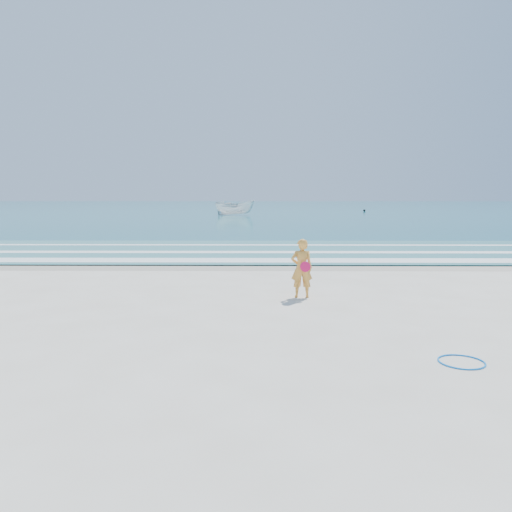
{
  "coord_description": "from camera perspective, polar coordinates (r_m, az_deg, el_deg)",
  "views": [
    {
      "loc": [
        0.92,
        -9.68,
        2.68
      ],
      "look_at": [
        0.78,
        4.0,
        1.0
      ],
      "focal_mm": 35.0,
      "sensor_mm": 36.0,
      "label": 1
    }
  ],
  "objects": [
    {
      "name": "shallow",
      "position": [
        23.85,
        -1.62,
        0.65
      ],
      "size": [
        400.0,
        10.0,
        0.01
      ],
      "primitive_type": "cube",
      "color": "#59B7AD",
      "rests_on": "ocean"
    },
    {
      "name": "ocean",
      "position": [
        114.72,
        0.13,
        5.67
      ],
      "size": [
        400.0,
        190.0,
        0.04
      ],
      "primitive_type": "cube",
      "color": "#19727F",
      "rests_on": "ground"
    },
    {
      "name": "buoy",
      "position": [
        81.01,
        12.27,
        5.11
      ],
      "size": [
        0.39,
        0.39,
        0.39
      ],
      "primitive_type": "sphere",
      "color": "black",
      "rests_on": "ocean"
    },
    {
      "name": "boat",
      "position": [
        65.39,
        -2.43,
        5.55
      ],
      "size": [
        5.23,
        2.21,
        1.98
      ],
      "primitive_type": "imported",
      "rotation": [
        0.0,
        0.0,
        1.63
      ],
      "color": "white",
      "rests_on": "ocean"
    },
    {
      "name": "ground",
      "position": [
        10.09,
        -4.7,
        -8.43
      ],
      "size": [
        400.0,
        400.0,
        0.0
      ],
      "primitive_type": "plane",
      "color": "silver",
      "rests_on": "ground"
    },
    {
      "name": "woman",
      "position": [
        13.08,
        5.24,
        -1.41
      ],
      "size": [
        0.56,
        0.41,
        1.55
      ],
      "color": "#EE9938",
      "rests_on": "ground"
    },
    {
      "name": "foam_far",
      "position": [
        26.33,
        -1.41,
        1.27
      ],
      "size": [
        400.0,
        0.6,
        0.01
      ],
      "primitive_type": "cube",
      "color": "white",
      "rests_on": "shallow"
    },
    {
      "name": "foam_near",
      "position": [
        20.18,
        -2.03,
        -0.49
      ],
      "size": [
        400.0,
        1.4,
        0.01
      ],
      "primitive_type": "cube",
      "color": "white",
      "rests_on": "shallow"
    },
    {
      "name": "foam_mid",
      "position": [
        23.05,
        -1.7,
        0.45
      ],
      "size": [
        400.0,
        0.9,
        0.01
      ],
      "primitive_type": "cube",
      "color": "white",
      "rests_on": "shallow"
    },
    {
      "name": "wet_sand",
      "position": [
        18.9,
        -2.2,
        -1.15
      ],
      "size": [
        400.0,
        2.4,
        0.0
      ],
      "primitive_type": "cube",
      "color": "#B2A893",
      "rests_on": "ground"
    },
    {
      "name": "hoop",
      "position": [
        8.84,
        22.43,
        -11.11
      ],
      "size": [
        0.75,
        0.75,
        0.03
      ],
      "primitive_type": "torus",
      "rotation": [
        0.0,
        0.0,
        0.02
      ],
      "color": "#0C7EE7",
      "rests_on": "ground"
    }
  ]
}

